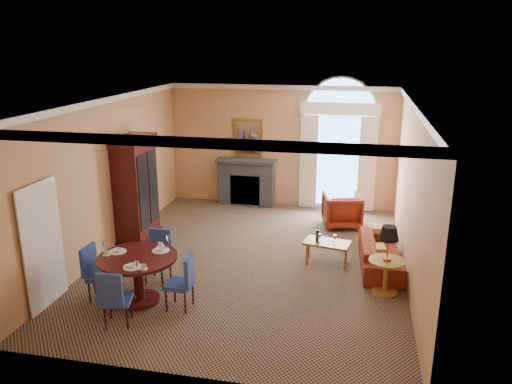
% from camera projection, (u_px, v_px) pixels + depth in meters
% --- Properties ---
extents(ground, '(7.50, 7.50, 0.00)m').
position_uv_depth(ground, '(251.00, 260.00, 10.12)').
color(ground, '#141D40').
rests_on(ground, ground).
extents(room_envelope, '(6.04, 7.52, 3.45)m').
position_uv_depth(room_envelope, '(256.00, 132.00, 10.02)').
color(room_envelope, tan).
rests_on(room_envelope, ground).
extents(armoire, '(0.67, 1.19, 2.33)m').
position_uv_depth(armoire, '(135.00, 191.00, 10.90)').
color(armoire, '#340C0B').
rests_on(armoire, ground).
extents(dining_table, '(1.33, 1.33, 1.03)m').
position_uv_depth(dining_table, '(138.00, 269.00, 8.34)').
color(dining_table, '#340C0B').
rests_on(dining_table, ground).
extents(dining_chair_north, '(0.46, 0.46, 0.95)m').
position_uv_depth(dining_chair_north, '(159.00, 252.00, 9.18)').
color(dining_chair_north, navy).
rests_on(dining_chair_north, ground).
extents(dining_chair_south, '(0.52, 0.52, 0.95)m').
position_uv_depth(dining_chair_south, '(114.00, 296.00, 7.59)').
color(dining_chair_south, navy).
rests_on(dining_chair_south, ground).
extents(dining_chair_east, '(0.46, 0.45, 0.95)m').
position_uv_depth(dining_chair_east, '(184.00, 279.00, 8.13)').
color(dining_chair_east, navy).
rests_on(dining_chair_east, ground).
extents(dining_chair_west, '(0.52, 0.52, 0.95)m').
position_uv_depth(dining_chair_west, '(95.00, 269.00, 8.48)').
color(dining_chair_west, navy).
rests_on(dining_chair_west, ground).
extents(sofa, '(0.86, 1.98, 0.57)m').
position_uv_depth(sofa, '(381.00, 253.00, 9.74)').
color(sofa, maroon).
rests_on(sofa, ground).
extents(armchair, '(1.03, 1.05, 0.80)m').
position_uv_depth(armchair, '(342.00, 210.00, 11.89)').
color(armchair, maroon).
rests_on(armchair, ground).
extents(coffee_table, '(0.97, 0.66, 0.77)m').
position_uv_depth(coffee_table, '(327.00, 243.00, 9.88)').
color(coffee_table, '#A96D32').
rests_on(coffee_table, ground).
extents(side_table, '(0.63, 0.63, 1.22)m').
position_uv_depth(side_table, '(387.00, 252.00, 8.59)').
color(side_table, '#A96D32').
rests_on(side_table, ground).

